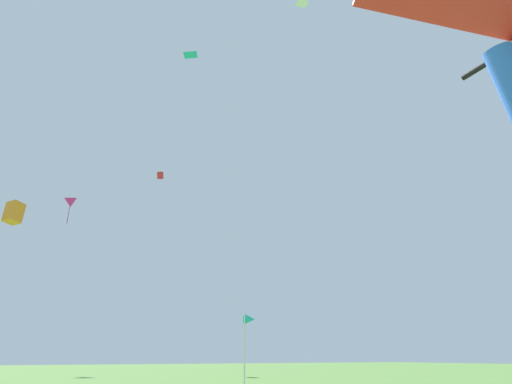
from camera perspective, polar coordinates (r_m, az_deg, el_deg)
distant_kite_magenta_overhead_distant at (r=37.11m, az=-24.25°, el=-1.34°), size 1.47×1.54×2.34m
distant_kite_teal_mid_right at (r=28.90m, az=-9.06°, el=18.28°), size 1.10×1.10×0.32m
distant_kite_red_far_center at (r=38.45m, az=-13.08°, el=2.25°), size 0.64×0.66×0.76m
distant_kite_white_high_left at (r=24.96m, az=6.39°, el=24.53°), size 0.86×0.85×0.24m
distant_kite_orange_low_right at (r=22.88m, az=-30.45°, el=-2.48°), size 0.90×1.00×1.11m
marker_flag at (r=10.71m, az=-0.96°, el=-17.90°), size 0.30×0.24×1.96m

